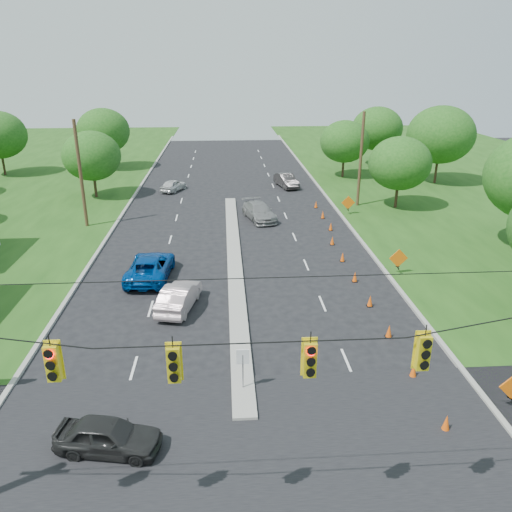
{
  "coord_description": "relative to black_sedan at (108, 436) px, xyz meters",
  "views": [
    {
      "loc": [
        -0.62,
        -11.96,
        13.25
      ],
      "look_at": [
        1.14,
        14.8,
        2.8
      ],
      "focal_mm": 35.0,
      "sensor_mm": 36.0,
      "label": 1
    }
  ],
  "objects": [
    {
      "name": "tree_11",
      "position": [
        25.0,
        52.25,
        4.3
      ],
      "size": [
        6.72,
        6.72,
        7.84
      ],
      "color": "black",
      "rests_on": "ground"
    },
    {
      "name": "blue_pickup",
      "position": [
        -0.55,
        15.72,
        0.14
      ],
      "size": [
        2.93,
        5.82,
        1.58
      ],
      "primitive_type": "imported",
      "rotation": [
        0.0,
        0.0,
        3.09
      ],
      "color": "#01398E",
      "rests_on": "ground"
    },
    {
      "name": "tree_9",
      "position": [
        21.0,
        31.25,
        3.68
      ],
      "size": [
        5.88,
        5.88,
        6.86
      ],
      "color": "black",
      "rests_on": "ground"
    },
    {
      "name": "cone_8",
      "position": [
        13.28,
        28.25,
        -0.31
      ],
      "size": [
        0.32,
        0.32,
        0.7
      ],
      "primitive_type": "cone",
      "color": "#F1550D",
      "rests_on": "ground"
    },
    {
      "name": "tree_12",
      "position": [
        19.0,
        45.25,
        3.68
      ],
      "size": [
        5.88,
        5.88,
        6.86
      ],
      "color": "black",
      "rests_on": "ground"
    },
    {
      "name": "signal_span",
      "position": [
        4.95,
        -3.75,
        4.32
      ],
      "size": [
        25.6,
        0.32,
        9.0
      ],
      "color": "#422D1C",
      "rests_on": "ground"
    },
    {
      "name": "dark_car_receding",
      "position": [
        11.44,
        40.56,
        0.09
      ],
      "size": [
        2.59,
        4.79,
        1.5
      ],
      "primitive_type": "imported",
      "rotation": [
        0.0,
        0.0,
        0.23
      ],
      "color": "#292727",
      "rests_on": "ground"
    },
    {
      "name": "tree_6",
      "position": [
        -11.0,
        52.25,
        4.3
      ],
      "size": [
        6.72,
        6.72,
        7.84
      ],
      "color": "black",
      "rests_on": "ground"
    },
    {
      "name": "cone_0",
      "position": [
        12.68,
        0.25,
        -0.31
      ],
      "size": [
        0.32,
        0.32,
        0.7
      ],
      "primitive_type": "cone",
      "color": "#F1550D",
      "rests_on": "ground"
    },
    {
      "name": "cone_7",
      "position": [
        13.28,
        24.75,
        -0.31
      ],
      "size": [
        0.32,
        0.32,
        0.7
      ],
      "primitive_type": "cone",
      "color": "#F1550D",
      "rests_on": "ground"
    },
    {
      "name": "white_sedan",
      "position": [
        1.67,
        11.23,
        0.08
      ],
      "size": [
        2.49,
        4.69,
        1.47
      ],
      "primitive_type": "imported",
      "rotation": [
        0.0,
        0.0,
        2.92
      ],
      "color": "#C1A9AB",
      "rests_on": "ground"
    },
    {
      "name": "work_sign_1",
      "position": [
        15.8,
        15.25,
        0.44
      ],
      "size": [
        1.27,
        0.58,
        1.37
      ],
      "color": "black",
      "rests_on": "ground"
    },
    {
      "name": "tree_5",
      "position": [
        -9.0,
        37.25,
        3.68
      ],
      "size": [
        5.88,
        5.88,
        6.86
      ],
      "color": "black",
      "rests_on": "ground"
    },
    {
      "name": "curb_left",
      "position": [
        -5.1,
        27.25,
        -0.66
      ],
      "size": [
        0.25,
        110.0,
        0.16
      ],
      "primitive_type": "cube",
      "color": "gray",
      "rests_on": "ground"
    },
    {
      "name": "work_sign_2",
      "position": [
        15.8,
        29.25,
        0.44
      ],
      "size": [
        1.27,
        0.58,
        1.37
      ],
      "color": "black",
      "rests_on": "ground"
    },
    {
      "name": "median",
      "position": [
        5.0,
        18.25,
        -0.66
      ],
      "size": [
        1.0,
        34.0,
        0.18
      ],
      "primitive_type": "cube",
      "color": "gray",
      "rests_on": "ground"
    },
    {
      "name": "cross_street",
      "position": [
        5.0,
        -2.75,
        -0.66
      ],
      "size": [
        160.0,
        14.0,
        0.02
      ],
      "primitive_type": "cube",
      "color": "black",
      "rests_on": "ground"
    },
    {
      "name": "silver_car_oncoming",
      "position": [
        -1.17,
        39.48,
        -0.01
      ],
      "size": [
        2.92,
        4.09,
        1.29
      ],
      "primitive_type": "imported",
      "rotation": [
        0.0,
        0.0,
        2.73
      ],
      "color": "silver",
      "rests_on": "ground"
    },
    {
      "name": "cone_2",
      "position": [
        12.68,
        7.25,
        -0.31
      ],
      "size": [
        0.32,
        0.32,
        0.7
      ],
      "primitive_type": "cone",
      "color": "#F1550D",
      "rests_on": "ground"
    },
    {
      "name": "cone_3",
      "position": [
        12.68,
        10.75,
        -0.31
      ],
      "size": [
        0.32,
        0.32,
        0.7
      ],
      "primitive_type": "cone",
      "color": "#F1550D",
      "rests_on": "ground"
    },
    {
      "name": "utility_pole_far_left",
      "position": [
        -7.5,
        27.25,
        3.84
      ],
      "size": [
        0.28,
        0.28,
        9.0
      ],
      "primitive_type": "cylinder",
      "color": "#422D1C",
      "rests_on": "ground"
    },
    {
      "name": "tree_10",
      "position": [
        29.0,
        41.25,
        4.92
      ],
      "size": [
        7.56,
        7.56,
        8.82
      ],
      "color": "black",
      "rests_on": "ground"
    },
    {
      "name": "ground",
      "position": [
        5.0,
        -2.75,
        -0.66
      ],
      "size": [
        160.0,
        160.0,
        0.0
      ],
      "primitive_type": "plane",
      "color": "black",
      "rests_on": "ground"
    },
    {
      "name": "cone_9",
      "position": [
        13.28,
        31.75,
        -0.31
      ],
      "size": [
        0.32,
        0.32,
        0.7
      ],
      "primitive_type": "cone",
      "color": "#F1550D",
      "rests_on": "ground"
    },
    {
      "name": "cone_5",
      "position": [
        12.68,
        17.75,
        -0.31
      ],
      "size": [
        0.32,
        0.32,
        0.7
      ],
      "primitive_type": "cone",
      "color": "#F1550D",
      "rests_on": "ground"
    },
    {
      "name": "silver_car_far",
      "position": [
        7.49,
        28.29,
        0.09
      ],
      "size": [
        3.29,
        5.49,
        1.49
      ],
      "primitive_type": "imported",
      "rotation": [
        0.0,
        0.0,
        0.25
      ],
      "color": "gray",
      "rests_on": "ground"
    },
    {
      "name": "cone_1",
      "position": [
        12.68,
        3.75,
        -0.31
      ],
      "size": [
        0.32,
        0.32,
        0.7
      ],
      "primitive_type": "cone",
      "color": "#F1550D",
      "rests_on": "ground"
    },
    {
      "name": "curb_right",
      "position": [
        15.1,
        27.25,
        -0.66
      ],
      "size": [
        0.25,
        110.0,
        0.16
      ],
      "primitive_type": "cube",
      "color": "gray",
      "rests_on": "ground"
    },
    {
      "name": "utility_pole_far_right",
      "position": [
        17.5,
        32.25,
        3.84
      ],
      "size": [
        0.28,
        0.28,
        9.0
      ],
      "primitive_type": "cylinder",
      "color": "#422D1C",
      "rests_on": "ground"
    },
    {
      "name": "cone_4",
      "position": [
        12.68,
        14.25,
        -0.31
      ],
      "size": [
        0.32,
        0.32,
        0.7
      ],
      "primitive_type": "cone",
      "color": "#F1550D",
      "rests_on": "ground"
    },
    {
      "name": "cone_6",
      "position": [
        12.68,
        21.25,
        -0.31
      ],
      "size": [
        0.32,
        0.32,
        0.7
      ],
      "primitive_type": "cone",
      "color": "#F1550D",
      "rests_on": "ground"
    },
    {
      "name": "median_sign",
      "position": [
        5.0,
        3.25,
        0.81
      ],
      "size": [
        0.55,
        0.06,
        2.05
      ],
      "color": "gray",
      "rests_on": "ground"
    },
    {
      "name": "black_sedan",
      "position": [
        0.0,
        0.0,
        0.0
      ],
      "size": [
        4.06,
        2.21,
        1.31
      ],
      "primitive_type": "imported",
      "rotation": [
        0.0,
        0.0,
        1.39
      ],
      "color": "black",
      "rests_on": "ground"
    }
  ]
}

